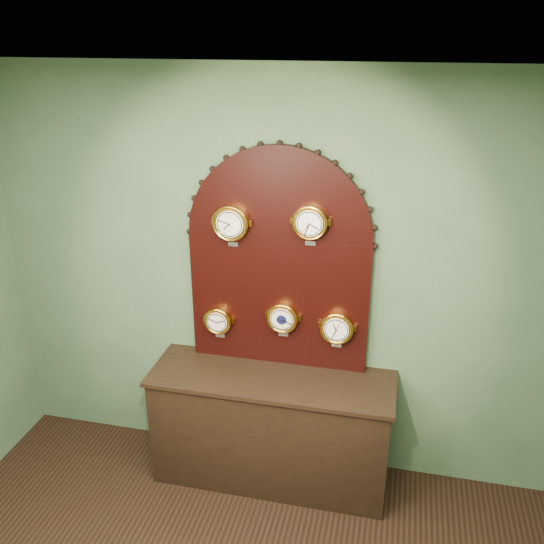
% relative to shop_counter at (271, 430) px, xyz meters
% --- Properties ---
extents(wall_back, '(4.00, 0.00, 4.00)m').
position_rel_shop_counter_xyz_m(wall_back, '(0.00, 0.27, 1.00)').
color(wall_back, '#446041').
rests_on(wall_back, ground).
extents(ceiling, '(5.00, 5.00, 0.00)m').
position_rel_shop_counter_xyz_m(ceiling, '(0.00, -2.23, 2.40)').
color(ceiling, white).
rests_on(ceiling, wall_back).
extents(shop_counter, '(1.60, 0.50, 0.80)m').
position_rel_shop_counter_xyz_m(shop_counter, '(0.00, 0.00, 0.00)').
color(shop_counter, black).
rests_on(shop_counter, ground_plane).
extents(display_board, '(1.26, 0.06, 1.53)m').
position_rel_shop_counter_xyz_m(display_board, '(0.00, 0.22, 1.23)').
color(display_board, black).
rests_on(display_board, shop_counter).
extents(roman_clock, '(0.24, 0.08, 0.29)m').
position_rel_shop_counter_xyz_m(roman_clock, '(-0.30, 0.15, 1.43)').
color(roman_clock, gold).
rests_on(roman_clock, display_board).
extents(arabic_clock, '(0.22, 0.08, 0.27)m').
position_rel_shop_counter_xyz_m(arabic_clock, '(0.21, 0.15, 1.48)').
color(arabic_clock, gold).
rests_on(arabic_clock, display_board).
extents(hygrometer, '(0.19, 0.08, 0.24)m').
position_rel_shop_counter_xyz_m(hygrometer, '(-0.41, 0.15, 0.73)').
color(hygrometer, gold).
rests_on(hygrometer, display_board).
extents(barometer, '(0.21, 0.08, 0.26)m').
position_rel_shop_counter_xyz_m(barometer, '(0.04, 0.15, 0.80)').
color(barometer, gold).
rests_on(barometer, display_board).
extents(tide_clock, '(0.22, 0.08, 0.27)m').
position_rel_shop_counter_xyz_m(tide_clock, '(0.40, 0.15, 0.77)').
color(tide_clock, gold).
rests_on(tide_clock, display_board).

